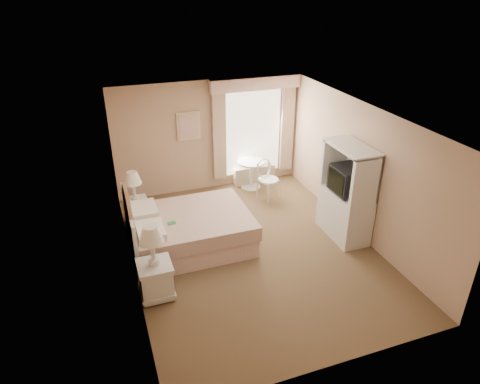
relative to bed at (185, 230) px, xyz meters
name	(u,v)px	position (x,y,z in m)	size (l,w,h in m)	color
room	(253,188)	(1.12, -0.52, 0.90)	(4.21, 5.51, 2.51)	brown
window	(254,129)	(2.17, 2.13, 0.99)	(2.05, 0.22, 2.51)	white
framed_art	(189,126)	(0.67, 2.19, 1.20)	(0.52, 0.04, 0.62)	#D7B984
bed	(185,230)	(0.00, 0.00, 0.00)	(2.14, 1.67, 1.48)	#DA938D
nightstand_near	(155,271)	(-0.72, -1.18, 0.11)	(0.51, 0.51, 1.24)	silver
nightstand_far	(136,205)	(-0.72, 1.08, 0.07)	(0.47, 0.47, 1.13)	silver
round_table	(251,170)	(2.01, 1.88, 0.08)	(0.62, 0.62, 0.66)	silver
cafe_chair	(266,176)	(2.14, 1.29, 0.17)	(0.58, 0.58, 0.91)	silver
armoire	(346,200)	(2.93, -0.61, 0.40)	(0.55, 1.09, 1.81)	silver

